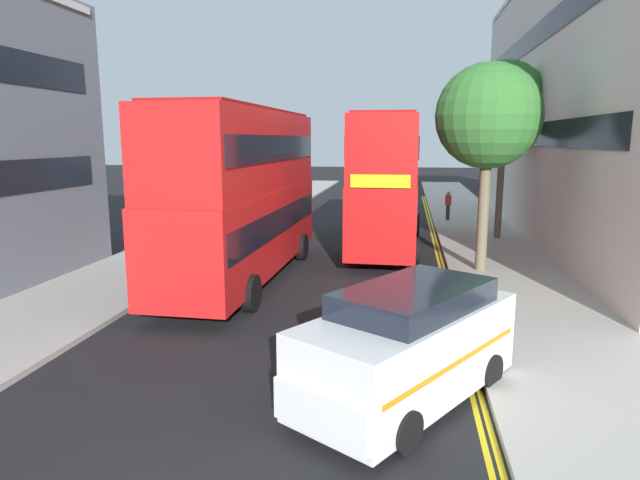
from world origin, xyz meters
TOP-DOWN VIEW (x-y plane):
  - sidewalk_right at (6.50, 16.00)m, footprint 4.00×80.00m
  - sidewalk_left at (-6.50, 16.00)m, footprint 4.00×80.00m
  - kerb_line_outer at (4.40, 14.00)m, footprint 0.10×56.00m
  - kerb_line_inner at (4.24, 14.00)m, footprint 0.10×56.00m
  - double_decker_bus_away at (-2.36, 12.99)m, footprint 2.97×10.86m
  - double_decker_bus_oncoming at (2.15, 19.40)m, footprint 2.93×10.85m
  - taxi_minivan at (3.00, 4.90)m, footprint 4.16×5.05m
  - pedestrian_far at (5.30, 27.38)m, footprint 0.34×0.22m
  - street_tree_near at (5.58, 15.09)m, footprint 3.54×3.54m
  - street_tree_mid at (7.18, 21.82)m, footprint 3.53×3.53m

SIDE VIEW (x-z plane):
  - kerb_line_outer at x=4.40m, z-range 0.00..0.01m
  - kerb_line_inner at x=4.24m, z-range 0.00..0.01m
  - sidewalk_right at x=6.50m, z-range 0.00..0.14m
  - sidewalk_left at x=-6.50m, z-range 0.00..0.14m
  - pedestrian_far at x=5.30m, z-range 0.18..1.80m
  - taxi_minivan at x=3.00m, z-range 0.01..2.13m
  - double_decker_bus_away at x=-2.36m, z-range 0.21..5.85m
  - double_decker_bus_oncoming at x=2.15m, z-range 0.21..5.85m
  - street_tree_near at x=5.58m, z-range 1.86..8.94m
  - street_tree_mid at x=7.18m, z-range 2.34..10.35m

